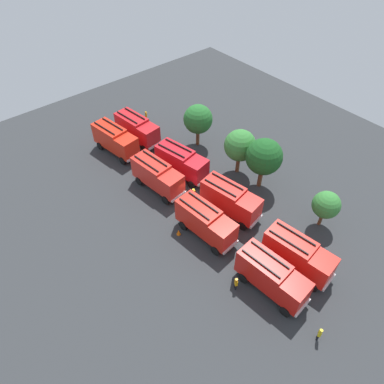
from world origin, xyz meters
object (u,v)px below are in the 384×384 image
(firefighter_4, at_px, (287,234))
(tree_1, at_px, (240,146))
(firefighter_0, at_px, (193,194))
(traffic_cone_0, at_px, (179,232))
(fire_truck_5, at_px, (181,161))
(fire_truck_7, at_px, (298,254))
(fire_truck_4, at_px, (137,128))
(tree_3, at_px, (326,205))
(fire_truck_0, at_px, (115,139))
(firefighter_3, at_px, (146,116))
(fire_truck_2, at_px, (206,221))
(tree_0, at_px, (198,119))
(fire_truck_3, at_px, (272,276))
(fire_truck_6, at_px, (230,199))
(fire_truck_1, at_px, (157,175))
(firefighter_2, at_px, (236,283))
(tree_2, at_px, (264,157))
(firefighter_1, at_px, (319,334))

(firefighter_4, xyz_separation_m, tree_1, (-11.48, 4.11, 3.17))
(firefighter_0, distance_m, traffic_cone_0, 5.66)
(fire_truck_5, relative_size, fire_truck_7, 1.01)
(fire_truck_4, distance_m, tree_3, 27.44)
(fire_truck_0, height_order, fire_truck_4, same)
(firefighter_3, relative_size, traffic_cone_0, 2.47)
(fire_truck_2, relative_size, tree_0, 1.19)
(fire_truck_3, xyz_separation_m, traffic_cone_0, (-10.84, -2.58, -1.80))
(fire_truck_6, relative_size, tree_1, 1.20)
(fire_truck_1, distance_m, tree_3, 19.68)
(fire_truck_5, height_order, firefighter_2, fire_truck_5)
(fire_truck_0, height_order, fire_truck_2, same)
(firefighter_2, distance_m, traffic_cone_0, 8.83)
(fire_truck_0, distance_m, firefighter_3, 8.42)
(fire_truck_0, distance_m, tree_3, 28.36)
(fire_truck_3, distance_m, tree_1, 17.46)
(firefighter_3, bearing_deg, fire_truck_1, -76.37)
(fire_truck_0, height_order, firefighter_3, fire_truck_0)
(tree_0, bearing_deg, tree_3, 2.11)
(firefighter_4, xyz_separation_m, tree_0, (-19.31, 3.96, 3.16))
(firefighter_0, xyz_separation_m, tree_3, (12.21, 8.44, 2.23))
(firefighter_4, bearing_deg, firefighter_2, 25.83)
(firefighter_2, xyz_separation_m, traffic_cone_0, (-8.81, -0.03, -0.58))
(tree_0, relative_size, tree_2, 0.91)
(fire_truck_1, distance_m, firefighter_1, 24.37)
(fire_truck_5, xyz_separation_m, firefighter_4, (15.72, 1.90, -1.12))
(fire_truck_4, relative_size, traffic_cone_0, 10.63)
(fire_truck_5, distance_m, tree_0, 7.17)
(fire_truck_5, bearing_deg, tree_1, 43.68)
(tree_1, bearing_deg, fire_truck_4, -156.13)
(fire_truck_7, relative_size, firefighter_2, 4.46)
(fire_truck_1, xyz_separation_m, fire_truck_5, (-0.13, 3.88, 0.00))
(firefighter_2, distance_m, firefighter_3, 31.21)
(fire_truck_6, distance_m, firefighter_1, 16.40)
(firefighter_4, distance_m, tree_0, 19.97)
(fire_truck_1, bearing_deg, firefighter_2, -15.81)
(firefighter_0, bearing_deg, tree_1, 88.75)
(fire_truck_0, bearing_deg, tree_2, 21.98)
(fire_truck_7, bearing_deg, traffic_cone_0, -156.68)
(fire_truck_2, bearing_deg, fire_truck_0, 173.76)
(fire_truck_0, height_order, fire_truck_5, same)
(firefighter_0, height_order, traffic_cone_0, firefighter_0)
(tree_3, bearing_deg, tree_0, -177.89)
(fire_truck_2, height_order, fire_truck_5, same)
(firefighter_0, relative_size, tree_0, 0.27)
(fire_truck_2, relative_size, tree_2, 1.08)
(fire_truck_3, relative_size, fire_truck_4, 0.99)
(firefighter_0, height_order, tree_3, tree_3)
(fire_truck_6, height_order, fire_truck_7, same)
(fire_truck_4, bearing_deg, fire_truck_2, -18.83)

